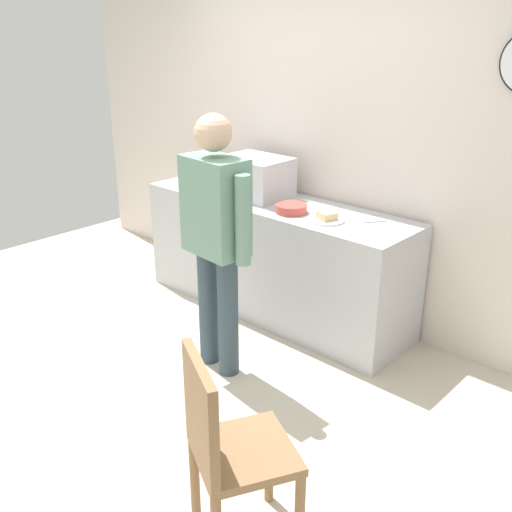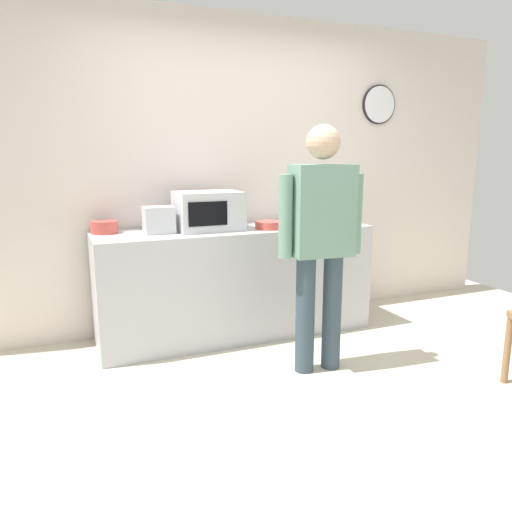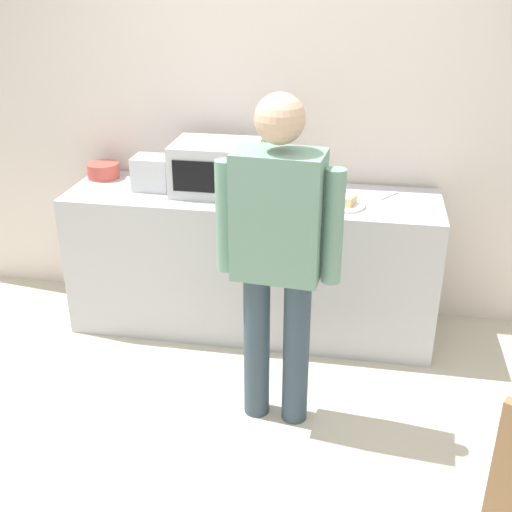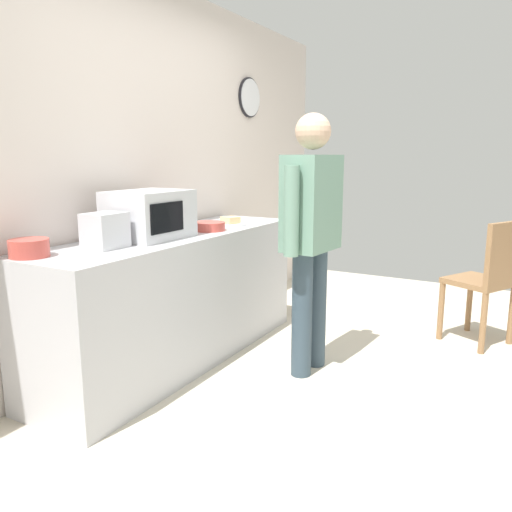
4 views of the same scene
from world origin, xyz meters
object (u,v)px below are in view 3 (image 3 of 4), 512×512
sandwich_plate (344,203)px  fork_utensil (318,190)px  cereal_bowl (291,199)px  microwave (216,167)px  salad_bowl (103,170)px  toaster (153,173)px  spoon_utensil (388,196)px  person_standing (278,245)px

sandwich_plate → fork_utensil: bearing=125.8°
sandwich_plate → cereal_bowl: sandwich_plate is taller
microwave → cereal_bowl: bearing=-16.1°
sandwich_plate → salad_bowl: (-1.54, 0.26, 0.03)m
cereal_bowl → toaster: (-0.86, 0.12, 0.07)m
sandwich_plate → cereal_bowl: (-0.30, -0.01, 0.01)m
cereal_bowl → toaster: 0.87m
spoon_utensil → sandwich_plate: bearing=-139.3°
cereal_bowl → toaster: bearing=172.0°
salad_bowl → cereal_bowl: size_ratio=0.90×
microwave → fork_utensil: microwave is taller
salad_bowl → person_standing: (1.27, -1.03, 0.03)m
toaster → salad_bowl: bearing=158.3°
sandwich_plate → microwave: bearing=171.1°
person_standing → microwave: bearing=119.3°
sandwich_plate → person_standing: (-0.27, -0.77, 0.06)m
toaster → fork_utensil: size_ratio=1.29×
fork_utensil → salad_bowl: bearing=179.1°
fork_utensil → spoon_utensil: size_ratio=1.00×
spoon_utensil → cereal_bowl: bearing=-157.5°
microwave → spoon_utensil: bearing=5.3°
microwave → cereal_bowl: (0.46, -0.13, -0.12)m
sandwich_plate → toaster: (-1.16, 0.11, 0.08)m
microwave → sandwich_plate: size_ratio=2.13×
toaster → person_standing: (0.89, -0.87, -0.02)m
fork_utensil → spoon_utensil: 0.42m
spoon_utensil → person_standing: size_ratio=0.10×
cereal_bowl → fork_utensil: bearing=62.8°
salad_bowl → person_standing: size_ratio=0.12×
sandwich_plate → fork_utensil: size_ratio=1.38×
toaster → fork_utensil: (0.99, 0.13, -0.10)m
spoon_utensil → person_standing: 1.11m
toaster → person_standing: size_ratio=0.13×
cereal_bowl → toaster: size_ratio=1.02×
microwave → sandwich_plate: (0.76, -0.12, -0.13)m
toaster → fork_utensil: 1.00m
microwave → spoon_utensil: microwave is taller
microwave → person_standing: person_standing is taller
sandwich_plate → toaster: toaster is taller
microwave → salad_bowl: bearing=169.9°
fork_utensil → cereal_bowl: bearing=-117.2°
spoon_utensil → person_standing: (-0.51, -0.98, 0.08)m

